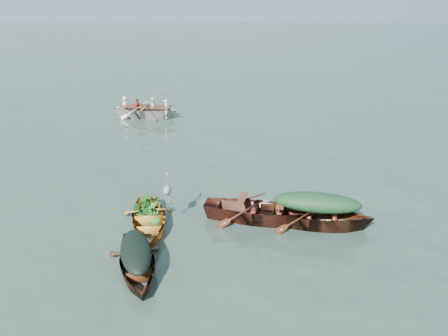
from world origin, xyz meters
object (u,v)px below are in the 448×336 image
object	(u,v)px
yellow_dinghy	(149,227)
open_wooden_boat	(260,221)
dark_covered_boat	(138,271)
green_tarp_boat	(315,226)
heron	(168,195)
rowed_boat	(146,118)

from	to	relation	value
yellow_dinghy	open_wooden_boat	bearing A→B (deg)	-4.17
dark_covered_boat	open_wooden_boat	xyz separation A→B (m)	(2.96, 2.32, 0.00)
green_tarp_boat	open_wooden_boat	bearing A→B (deg)	90.00
heron	dark_covered_boat	bearing A→B (deg)	-113.35
heron	rowed_boat	bearing A→B (deg)	91.86
heron	open_wooden_boat	bearing A→B (deg)	-6.23
yellow_dinghy	open_wooden_boat	size ratio (longest dim) A/B	0.73
yellow_dinghy	rowed_boat	xyz separation A→B (m)	(-1.83, 10.53, 0.00)
dark_covered_boat	rowed_boat	distance (m)	12.64
yellow_dinghy	green_tarp_boat	size ratio (longest dim) A/B	0.76
yellow_dinghy	green_tarp_boat	distance (m)	4.48
rowed_boat	green_tarp_boat	bearing A→B (deg)	-139.34
green_tarp_boat	heron	size ratio (longest dim) A/B	4.55
yellow_dinghy	dark_covered_boat	size ratio (longest dim) A/B	0.97
dark_covered_boat	green_tarp_boat	distance (m)	4.86
open_wooden_boat	rowed_boat	bearing A→B (deg)	37.51
heron	green_tarp_boat	bearing A→B (deg)	-11.97
open_wooden_boat	dark_covered_boat	bearing A→B (deg)	140.09
dark_covered_boat	rowed_boat	bearing A→B (deg)	83.55
green_tarp_boat	open_wooden_boat	xyz separation A→B (m)	(-1.45, 0.28, 0.00)
yellow_dinghy	dark_covered_boat	distance (m)	1.96
green_tarp_boat	heron	distance (m)	4.05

